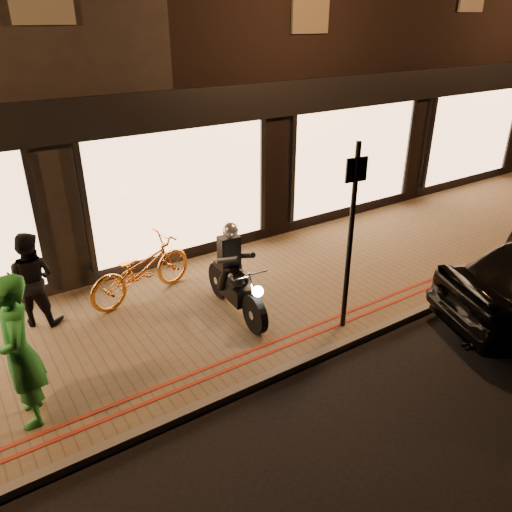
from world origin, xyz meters
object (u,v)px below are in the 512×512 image
at_px(bicycle_gold, 141,269).
at_px(sign_post, 351,230).
at_px(person_green, 19,352).
at_px(motorcycle, 235,280).

bearing_deg(bicycle_gold, sign_post, -152.01).
bearing_deg(bicycle_gold, person_green, 119.07).
distance_m(motorcycle, sign_post, 2.11).
bearing_deg(person_green, bicycle_gold, 140.31).
relative_size(sign_post, bicycle_gold, 1.47).
relative_size(motorcycle, sign_post, 0.65).
xyz_separation_m(sign_post, bicycle_gold, (-2.36, 2.67, -1.14)).
bearing_deg(sign_post, person_green, 173.01).
relative_size(bicycle_gold, person_green, 1.02).
distance_m(motorcycle, person_green, 3.49).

